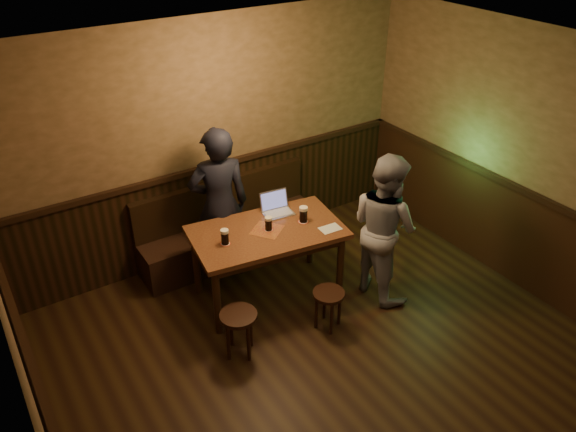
% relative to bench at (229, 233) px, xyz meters
% --- Properties ---
extents(room, '(5.04, 6.04, 2.84)m').
position_rel_bench_xyz_m(room, '(-0.00, -2.53, 0.89)').
color(room, black).
rests_on(room, ground).
extents(bench, '(2.20, 0.50, 0.95)m').
position_rel_bench_xyz_m(bench, '(0.00, 0.00, 0.00)').
color(bench, black).
rests_on(bench, ground).
extents(pub_table, '(1.67, 1.10, 0.84)m').
position_rel_bench_xyz_m(pub_table, '(0.00, -0.90, 0.41)').
color(pub_table, '#4F2416').
rests_on(pub_table, ground).
extents(stool_left, '(0.41, 0.41, 0.48)m').
position_rel_bench_xyz_m(stool_left, '(-0.69, -1.52, 0.07)').
color(stool_left, black).
rests_on(stool_left, ground).
extents(stool_right, '(0.41, 0.41, 0.44)m').
position_rel_bench_xyz_m(stool_right, '(0.24, -1.68, 0.04)').
color(stool_right, black).
rests_on(stool_right, ground).
extents(pint_left, '(0.11, 0.11, 0.17)m').
position_rel_bench_xyz_m(pint_left, '(-0.48, -0.89, 0.61)').
color(pint_left, '#B32A16').
rests_on(pint_left, pub_table).
extents(pint_mid, '(0.10, 0.10, 0.16)m').
position_rel_bench_xyz_m(pint_mid, '(0.02, -0.91, 0.60)').
color(pint_mid, '#B32A16').
rests_on(pint_mid, pub_table).
extents(pint_right, '(0.12, 0.12, 0.18)m').
position_rel_bench_xyz_m(pint_right, '(0.41, -0.97, 0.61)').
color(pint_right, '#B32A16').
rests_on(pint_right, pub_table).
extents(laptop, '(0.35, 0.29, 0.23)m').
position_rel_bench_xyz_m(laptop, '(0.27, -0.64, 0.58)').
color(laptop, silver).
rests_on(laptop, pub_table).
extents(menu, '(0.23, 0.16, 0.00)m').
position_rel_bench_xyz_m(menu, '(0.57, -1.23, 0.53)').
color(menu, silver).
rests_on(menu, pub_table).
extents(person_suit, '(0.75, 0.58, 1.81)m').
position_rel_bench_xyz_m(person_suit, '(-0.23, -0.28, 0.59)').
color(person_suit, black).
rests_on(person_suit, ground).
extents(person_grey, '(0.63, 0.81, 1.65)m').
position_rel_bench_xyz_m(person_grey, '(1.08, -1.49, 0.51)').
color(person_grey, gray).
rests_on(person_grey, ground).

